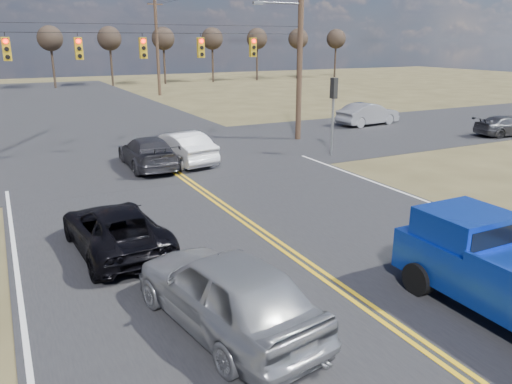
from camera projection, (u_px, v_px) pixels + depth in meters
name	position (u px, v px, depth m)	size (l,w,h in m)	color
ground	(386.00, 321.00, 10.49)	(160.00, 160.00, 0.00)	brown
road_main	(208.00, 195.00, 18.99)	(14.00, 120.00, 0.02)	#28282B
road_cross	(150.00, 155.00, 25.80)	(120.00, 12.00, 0.02)	#28282B
signal_gantry	(155.00, 53.00, 24.36)	(19.60, 4.83, 10.00)	#473323
utility_poles	(149.00, 50.00, 23.42)	(19.60, 58.32, 10.00)	#473323
treeline	(105.00, 40.00, 31.76)	(87.00, 117.80, 7.40)	#33261C
pickup_truck	(509.00, 274.00, 10.42)	(2.15, 5.35, 2.01)	black
silver_suv	(226.00, 290.00, 10.03)	(1.99, 4.94, 1.68)	gray
black_suv	(115.00, 229.00, 13.82)	(2.17, 4.71, 1.31)	black
white_car_queue	(180.00, 147.00, 23.80)	(1.62, 4.65, 1.53)	white
dgrey_car_queue	(148.00, 152.00, 22.99)	(2.00, 4.92, 1.43)	#343439
cross_car_east_near	(368.00, 114.00, 34.55)	(4.65, 1.62, 1.53)	gray
cross_car_east_far	(507.00, 126.00, 30.70)	(4.20, 1.71, 1.22)	#36373C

